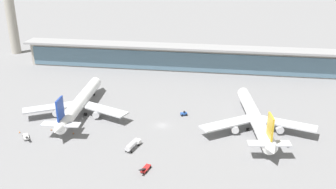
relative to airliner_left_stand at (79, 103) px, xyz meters
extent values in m
plane|color=slate|center=(37.94, -5.90, -5.09)|extent=(1200.00, 1200.00, 0.00)
cylinder|color=white|center=(-0.07, 1.24, 0.02)|extent=(8.43, 51.30, 5.39)
cone|color=white|center=(-1.73, 28.88, 0.02)|extent=(5.56, 5.15, 5.28)
cone|color=white|center=(1.57, -26.13, 0.56)|extent=(5.19, 6.20, 4.85)
cube|color=black|center=(-1.55, 25.80, 0.96)|extent=(4.17, 2.47, 0.65)
cube|color=#B7BABF|center=(-11.38, -4.14, -0.92)|extent=(23.14, 16.58, 0.65)
cube|color=#B7BABF|center=(11.79, -2.75, -0.92)|extent=(23.72, 14.40, 0.65)
cylinder|color=silver|center=(-8.57, -4.51, -2.78)|extent=(3.20, 4.07, 2.97)
cylinder|color=silver|center=(9.04, -3.46, -2.78)|extent=(3.20, 4.07, 2.97)
cube|color=#193899|center=(1.29, -21.47, 6.89)|extent=(1.04, 6.53, 8.36)
cube|color=#B7BABF|center=(1.34, -22.40, 0.83)|extent=(15.07, 4.97, 0.46)
cylinder|color=black|center=(-2.87, -1.72, -4.44)|extent=(1.19, 1.36, 1.30)
cylinder|color=black|center=(3.06, -1.37, -4.44)|extent=(1.19, 1.36, 1.30)
cylinder|color=black|center=(-1.30, 21.63, -4.44)|extent=(1.19, 1.36, 1.30)
cylinder|color=white|center=(75.49, -2.11, 0.02)|extent=(12.90, 51.30, 5.39)
cone|color=white|center=(71.38, 25.27, 0.02)|extent=(5.94, 5.58, 5.28)
cone|color=white|center=(79.56, -29.22, 0.56)|extent=(5.67, 6.58, 4.85)
cube|color=black|center=(71.84, 22.23, 0.96)|extent=(4.33, 2.80, 0.65)
cube|color=#B7BABF|center=(64.71, -8.47, -0.92)|extent=(22.49, 18.05, 0.65)
cube|color=#B7BABF|center=(87.67, -5.02, -0.92)|extent=(23.93, 12.64, 0.65)
cylinder|color=silver|center=(67.55, -8.59, -2.78)|extent=(3.52, 4.30, 2.97)
cylinder|color=silver|center=(84.99, -5.97, -2.78)|extent=(3.52, 4.30, 2.97)
cube|color=gold|center=(78.87, -24.61, 6.89)|extent=(1.61, 6.52, 8.36)
cube|color=#B7BABF|center=(79.01, -25.52, 0.83)|extent=(15.30, 6.24, 0.46)
cylinder|color=black|center=(72.97, -5.30, -4.44)|extent=(1.29, 1.45, 1.30)
cylinder|color=black|center=(78.84, -4.42, -4.44)|extent=(1.29, 1.45, 1.30)
cylinder|color=black|center=(72.46, 18.09, -4.44)|extent=(1.29, 1.45, 1.30)
cube|color=#234C9E|center=(45.73, 5.13, -4.19)|extent=(3.17, 2.51, 0.90)
cube|color=black|center=(46.01, 5.25, -3.39)|extent=(0.92, 0.92, 0.70)
cylinder|color=black|center=(45.13, 4.08, -4.64)|extent=(0.94, 0.62, 0.90)
cylinder|color=black|center=(44.55, 5.38, -4.64)|extent=(0.94, 0.62, 0.90)
cylinder|color=black|center=(46.92, 4.87, -4.64)|extent=(0.94, 0.62, 0.90)
cylinder|color=black|center=(46.34, 6.17, -4.64)|extent=(0.94, 0.62, 0.90)
cube|color=#B21E1E|center=(38.10, -39.57, -4.34)|extent=(2.93, 5.10, 0.60)
cube|color=black|center=(37.50, -41.92, -3.25)|extent=(1.85, 4.05, 1.72)
cylinder|color=black|center=(38.49, -41.41, -4.64)|extent=(0.49, 0.94, 0.90)
cylinder|color=black|center=(36.88, -40.99, -4.64)|extent=(0.49, 0.94, 0.90)
cylinder|color=black|center=(39.32, -38.15, -4.64)|extent=(0.49, 0.94, 0.90)
cylinder|color=black|center=(37.71, -37.74, -4.64)|extent=(0.49, 0.94, 0.90)
cube|color=silver|center=(-12.34, -24.97, -4.34)|extent=(4.21, 4.97, 0.60)
cube|color=black|center=(-10.96, -26.97, -3.25)|extent=(2.99, 3.76, 1.72)
cylinder|color=black|center=(-10.71, -25.88, -4.64)|extent=(0.74, 0.90, 0.90)
cylinder|color=black|center=(-12.07, -26.82, -4.64)|extent=(0.74, 0.90, 0.90)
cylinder|color=black|center=(-12.62, -23.12, -4.64)|extent=(0.74, 0.90, 0.90)
cylinder|color=black|center=(-13.98, -24.06, -4.64)|extent=(0.74, 0.90, 0.90)
cube|color=silver|center=(31.36, -22.81, -3.89)|extent=(2.84, 2.55, 1.50)
cylinder|color=silver|center=(30.12, -27.44, -3.19)|extent=(3.48, 5.95, 2.10)
cylinder|color=black|center=(30.05, -23.44, -4.64)|extent=(0.50, 0.94, 0.90)
cylinder|color=black|center=(32.18, -24.01, -4.64)|extent=(0.50, 0.94, 0.90)
cylinder|color=black|center=(28.57, -28.95, -4.64)|extent=(0.50, 0.94, 0.90)
cylinder|color=black|center=(30.71, -29.52, -4.64)|extent=(0.50, 0.94, 0.90)
cube|color=#234C9E|center=(86.87, -15.38, -4.19)|extent=(2.92, 3.13, 0.90)
cube|color=black|center=(86.69, -15.14, -3.39)|extent=(0.98, 0.98, 0.70)
cylinder|color=black|center=(88.04, -15.70, -4.64)|extent=(0.78, 0.88, 0.90)
cylinder|color=black|center=(86.93, -16.59, -4.64)|extent=(0.78, 0.88, 0.90)
cylinder|color=black|center=(86.82, -14.16, -4.64)|extent=(0.78, 0.88, 0.90)
cylinder|color=black|center=(85.71, -15.05, -4.64)|extent=(0.78, 0.88, 0.90)
cube|color=#9E998E|center=(37.94, 69.18, 1.91)|extent=(188.21, 8.00, 14.00)
cube|color=slate|center=(37.94, 64.88, 1.21)|extent=(184.45, 0.50, 11.20)
cube|color=gray|center=(37.94, 67.18, 9.51)|extent=(191.98, 12.80, 1.20)
cylinder|color=#9E998E|center=(-80.22, 88.78, 28.89)|extent=(6.40, 6.40, 67.96)
cone|color=orange|center=(-5.70, -17.03, -4.74)|extent=(0.44, 0.44, 0.70)
cube|color=black|center=(-5.70, -17.03, -5.07)|extent=(0.62, 0.62, 0.04)
cone|color=orange|center=(-14.75, -22.73, -4.74)|extent=(0.44, 0.44, 0.70)
cube|color=black|center=(-14.75, -22.73, -5.07)|extent=(0.62, 0.62, 0.04)
cone|color=orange|center=(-17.32, -20.95, -4.74)|extent=(0.44, 0.44, 0.70)
cube|color=black|center=(-17.32, -20.95, -5.07)|extent=(0.62, 0.62, 0.04)
cone|color=orange|center=(4.28, -18.54, -4.74)|extent=(0.44, 0.44, 0.70)
cube|color=black|center=(4.28, -18.54, -5.07)|extent=(0.62, 0.62, 0.04)
camera|label=1|loc=(61.62, -143.58, 65.11)|focal=40.07mm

